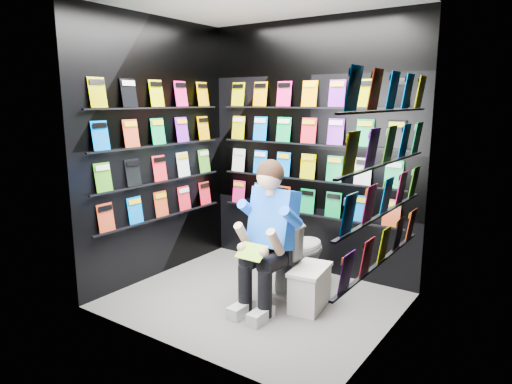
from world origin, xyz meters
The scene contains 13 objects.
floor centered at (0.00, 0.00, 0.00)m, with size 2.40×2.40×0.00m, color #60605E.
wall_back centered at (0.00, 1.00, 1.30)m, with size 2.40×0.04×2.60m, color black.
wall_front centered at (0.00, -1.00, 1.30)m, with size 2.40×0.04×2.60m, color black.
wall_left centered at (-1.20, 0.00, 1.30)m, with size 0.04×2.00×2.60m, color black.
wall_right centered at (1.20, 0.00, 1.30)m, with size 0.04×2.00×2.60m, color black.
comics_back centered at (0.00, 0.97, 1.31)m, with size 2.10×0.06×1.37m, color #E51B73, non-canonical shape.
comics_left centered at (-1.17, 0.00, 1.31)m, with size 0.06×1.70×1.37m, color #E51B73, non-canonical shape.
comics_right centered at (1.17, 0.00, 1.31)m, with size 0.06×1.70×1.37m, color #E51B73, non-canonical shape.
toilet centered at (0.18, 0.44, 0.37)m, with size 0.42×0.75×0.73m, color white.
longbox centered at (0.48, 0.16, 0.17)m, with size 0.25×0.45×0.34m, color silver.
longbox_lid centered at (0.48, 0.16, 0.35)m, with size 0.27×0.47×0.03m, color silver.
reader centered at (0.18, 0.06, 0.77)m, with size 0.53×0.77×1.42m, color blue, non-canonical shape.
held_comic centered at (0.18, -0.29, 0.58)m, with size 0.25×0.01×0.17m, color green.
Camera 1 is at (2.23, -3.19, 1.79)m, focal length 32.00 mm.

